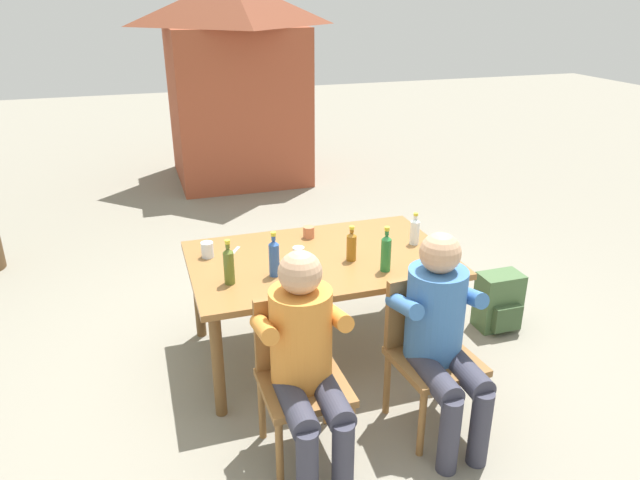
# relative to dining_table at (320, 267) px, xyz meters

# --- Properties ---
(ground_plane) EXTENTS (24.00, 24.00, 0.00)m
(ground_plane) POSITION_rel_dining_table_xyz_m (0.00, 0.00, -0.65)
(ground_plane) COLOR gray
(dining_table) EXTENTS (1.69, 1.08, 0.72)m
(dining_table) POSITION_rel_dining_table_xyz_m (0.00, 0.00, 0.00)
(dining_table) COLOR olive
(dining_table) RESTS_ON ground_plane
(chair_near_left) EXTENTS (0.45, 0.45, 0.87)m
(chair_near_left) POSITION_rel_dining_table_xyz_m (-0.38, -0.84, -0.16)
(chair_near_left) COLOR olive
(chair_near_left) RESTS_ON ground_plane
(chair_near_right) EXTENTS (0.48, 0.48, 0.87)m
(chair_near_right) POSITION_rel_dining_table_xyz_m (0.37, -0.84, -0.16)
(chair_near_right) COLOR olive
(chair_near_right) RESTS_ON ground_plane
(person_in_white_shirt) EXTENTS (0.47, 0.61, 1.18)m
(person_in_white_shirt) POSITION_rel_dining_table_xyz_m (-0.38, -0.95, 0.01)
(person_in_white_shirt) COLOR orange
(person_in_white_shirt) RESTS_ON ground_plane
(person_in_plaid_shirt) EXTENTS (0.47, 0.61, 1.18)m
(person_in_plaid_shirt) POSITION_rel_dining_table_xyz_m (0.38, -0.95, 0.01)
(person_in_plaid_shirt) COLOR #3D70B2
(person_in_plaid_shirt) RESTS_ON ground_plane
(bottle_blue) EXTENTS (0.06, 0.06, 0.28)m
(bottle_blue) POSITION_rel_dining_table_xyz_m (-0.35, -0.17, 0.20)
(bottle_blue) COLOR #2D56A3
(bottle_blue) RESTS_ON dining_table
(bottle_green) EXTENTS (0.06, 0.06, 0.29)m
(bottle_green) POSITION_rel_dining_table_xyz_m (0.32, -0.32, 0.20)
(bottle_green) COLOR #287A38
(bottle_green) RESTS_ON dining_table
(bottle_clear) EXTENTS (0.06, 0.06, 0.23)m
(bottle_clear) POSITION_rel_dining_table_xyz_m (0.68, 0.01, 0.17)
(bottle_clear) COLOR white
(bottle_clear) RESTS_ON dining_table
(bottle_amber) EXTENTS (0.06, 0.06, 0.23)m
(bottle_amber) POSITION_rel_dining_table_xyz_m (0.18, -0.11, 0.18)
(bottle_amber) COLOR #996019
(bottle_amber) RESTS_ON dining_table
(bottle_olive) EXTENTS (0.06, 0.06, 0.28)m
(bottle_olive) POSITION_rel_dining_table_xyz_m (-0.63, -0.20, 0.20)
(bottle_olive) COLOR #566623
(bottle_olive) RESTS_ON dining_table
(cup_terracotta) EXTENTS (0.08, 0.08, 0.08)m
(cup_terracotta) POSITION_rel_dining_table_xyz_m (0.02, 0.34, 0.12)
(cup_terracotta) COLOR #BC6B47
(cup_terracotta) RESTS_ON dining_table
(cup_white) EXTENTS (0.07, 0.07, 0.12)m
(cup_white) POSITION_rel_dining_table_xyz_m (-0.17, -0.07, 0.14)
(cup_white) COLOR white
(cup_white) RESTS_ON dining_table
(cup_glass) EXTENTS (0.08, 0.08, 0.10)m
(cup_glass) POSITION_rel_dining_table_xyz_m (-0.70, 0.22, 0.13)
(cup_glass) COLOR silver
(cup_glass) RESTS_ON dining_table
(table_knife) EXTENTS (0.14, 0.22, 0.01)m
(table_knife) POSITION_rel_dining_table_xyz_m (-0.55, 0.20, 0.08)
(table_knife) COLOR silver
(table_knife) RESTS_ON dining_table
(backpack_by_near_side) EXTENTS (0.31, 0.26, 0.43)m
(backpack_by_near_side) POSITION_rel_dining_table_xyz_m (1.36, -0.10, -0.44)
(backpack_by_near_side) COLOR #47663D
(backpack_by_near_side) RESTS_ON ground_plane
(brick_kiosk) EXTENTS (1.87, 1.78, 2.49)m
(brick_kiosk) POSITION_rel_dining_table_xyz_m (0.26, 4.34, 0.66)
(brick_kiosk) COLOR #9E472D
(brick_kiosk) RESTS_ON ground_plane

